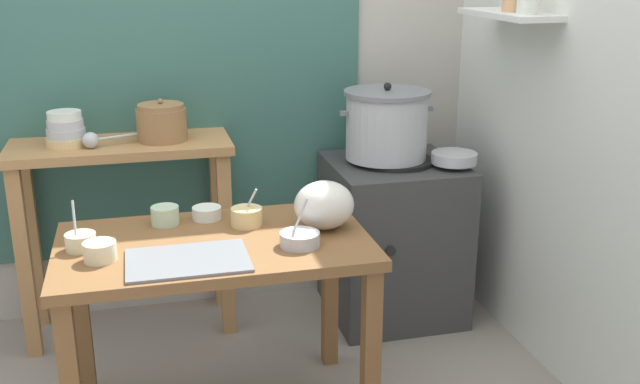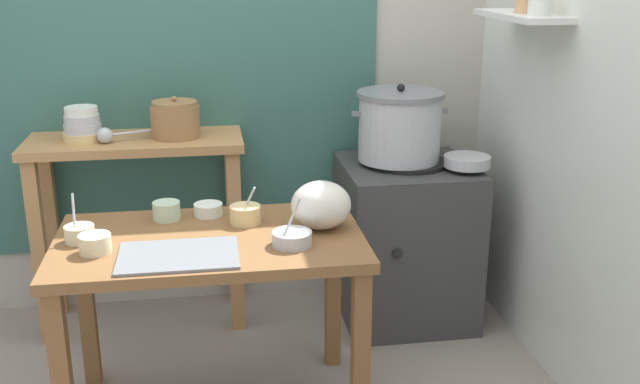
{
  "view_description": "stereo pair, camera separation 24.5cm",
  "coord_description": "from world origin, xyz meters",
  "px_view_note": "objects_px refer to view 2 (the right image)",
  "views": [
    {
      "loc": [
        -0.27,
        -2.43,
        1.68
      ],
      "look_at": [
        0.39,
        0.17,
        0.82
      ],
      "focal_mm": 41.42,
      "sensor_mm": 36.0,
      "label": 1
    },
    {
      "loc": [
        -0.03,
        -2.48,
        1.68
      ],
      "look_at": [
        0.39,
        0.17,
        0.82
      ],
      "focal_mm": 41.42,
      "sensor_mm": 36.0,
      "label": 2
    }
  ],
  "objects_px": {
    "prep_bowl_2": "(166,210)",
    "plastic_bag": "(321,205)",
    "stove_block": "(405,240)",
    "ladle": "(108,135)",
    "prep_bowl_5": "(245,214)",
    "serving_tray": "(178,255)",
    "steamer_pot": "(400,126)",
    "bowl_stack_enamel": "(82,125)",
    "prep_bowl_1": "(292,237)",
    "prep_bowl_3": "(208,209)",
    "prep_table": "(211,265)",
    "clay_pot": "(175,120)",
    "wide_pan": "(467,161)",
    "prep_bowl_0": "(79,233)",
    "back_shelf_table": "(138,185)",
    "prep_bowl_4": "(95,243)"
  },
  "relations": [
    {
      "from": "prep_table",
      "to": "prep_bowl_1",
      "type": "bearing_deg",
      "value": -23.55
    },
    {
      "from": "clay_pot",
      "to": "prep_bowl_1",
      "type": "relative_size",
      "value": 1.34
    },
    {
      "from": "back_shelf_table",
      "to": "prep_bowl_4",
      "type": "xyz_separation_m",
      "value": [
        -0.07,
        -0.9,
        0.08
      ]
    },
    {
      "from": "clay_pot",
      "to": "wide_pan",
      "type": "distance_m",
      "value": 1.32
    },
    {
      "from": "stove_block",
      "to": "prep_bowl_3",
      "type": "distance_m",
      "value": 1.09
    },
    {
      "from": "back_shelf_table",
      "to": "prep_bowl_5",
      "type": "height_order",
      "value": "back_shelf_table"
    },
    {
      "from": "ladle",
      "to": "serving_tray",
      "type": "xyz_separation_m",
      "value": [
        0.31,
        -0.91,
        -0.21
      ]
    },
    {
      "from": "stove_block",
      "to": "plastic_bag",
      "type": "bearing_deg",
      "value": -127.98
    },
    {
      "from": "steamer_pot",
      "to": "ladle",
      "type": "height_order",
      "value": "steamer_pot"
    },
    {
      "from": "steamer_pot",
      "to": "clay_pot",
      "type": "distance_m",
      "value": 1.02
    },
    {
      "from": "back_shelf_table",
      "to": "bowl_stack_enamel",
      "type": "bearing_deg",
      "value": 179.65
    },
    {
      "from": "stove_block",
      "to": "steamer_pot",
      "type": "height_order",
      "value": "steamer_pot"
    },
    {
      "from": "prep_bowl_2",
      "to": "plastic_bag",
      "type": "bearing_deg",
      "value": -18.21
    },
    {
      "from": "steamer_pot",
      "to": "prep_bowl_3",
      "type": "xyz_separation_m",
      "value": [
        -0.88,
        -0.47,
        -0.19
      ]
    },
    {
      "from": "steamer_pot",
      "to": "prep_table",
      "type": "bearing_deg",
      "value": -141.51
    },
    {
      "from": "prep_table",
      "to": "serving_tray",
      "type": "distance_m",
      "value": 0.23
    },
    {
      "from": "prep_bowl_3",
      "to": "prep_bowl_5",
      "type": "xyz_separation_m",
      "value": [
        0.14,
        -0.11,
        0.01
      ]
    },
    {
      "from": "steamer_pot",
      "to": "plastic_bag",
      "type": "distance_m",
      "value": 0.83
    },
    {
      "from": "steamer_pot",
      "to": "prep_bowl_0",
      "type": "distance_m",
      "value": 1.5
    },
    {
      "from": "stove_block",
      "to": "ladle",
      "type": "distance_m",
      "value": 1.45
    },
    {
      "from": "clay_pot",
      "to": "prep_bowl_2",
      "type": "height_order",
      "value": "clay_pot"
    },
    {
      "from": "bowl_stack_enamel",
      "to": "prep_bowl_1",
      "type": "height_order",
      "value": "bowl_stack_enamel"
    },
    {
      "from": "steamer_pot",
      "to": "stove_block",
      "type": "bearing_deg",
      "value": -26.62
    },
    {
      "from": "wide_pan",
      "to": "prep_bowl_5",
      "type": "distance_m",
      "value": 1.1
    },
    {
      "from": "back_shelf_table",
      "to": "ladle",
      "type": "distance_m",
      "value": 0.29
    },
    {
      "from": "back_shelf_table",
      "to": "plastic_bag",
      "type": "distance_m",
      "value": 1.08
    },
    {
      "from": "serving_tray",
      "to": "prep_bowl_5",
      "type": "distance_m",
      "value": 0.38
    },
    {
      "from": "prep_table",
      "to": "serving_tray",
      "type": "relative_size",
      "value": 2.75
    },
    {
      "from": "stove_block",
      "to": "ladle",
      "type": "relative_size",
      "value": 2.95
    },
    {
      "from": "prep_bowl_5",
      "to": "steamer_pot",
      "type": "bearing_deg",
      "value": 37.76
    },
    {
      "from": "back_shelf_table",
      "to": "steamer_pot",
      "type": "bearing_deg",
      "value": -5.26
    },
    {
      "from": "prep_bowl_1",
      "to": "prep_bowl_2",
      "type": "relative_size",
      "value": 1.57
    },
    {
      "from": "bowl_stack_enamel",
      "to": "prep_table",
      "type": "bearing_deg",
      "value": -56.71
    },
    {
      "from": "clay_pot",
      "to": "prep_bowl_0",
      "type": "height_order",
      "value": "clay_pot"
    },
    {
      "from": "steamer_pot",
      "to": "serving_tray",
      "type": "relative_size",
      "value": 1.12
    },
    {
      "from": "prep_table",
      "to": "clay_pot",
      "type": "bearing_deg",
      "value": 99.02
    },
    {
      "from": "steamer_pot",
      "to": "ladle",
      "type": "xyz_separation_m",
      "value": [
        -1.3,
        0.04,
        -0.01
      ]
    },
    {
      "from": "ladle",
      "to": "plastic_bag",
      "type": "xyz_separation_m",
      "value": [
        0.83,
        -0.72,
        -0.13
      ]
    },
    {
      "from": "back_shelf_table",
      "to": "prep_bowl_1",
      "type": "xyz_separation_m",
      "value": [
        0.6,
        -0.93,
        0.07
      ]
    },
    {
      "from": "bowl_stack_enamel",
      "to": "prep_bowl_1",
      "type": "bearing_deg",
      "value": -48.89
    },
    {
      "from": "prep_bowl_4",
      "to": "stove_block",
      "type": "bearing_deg",
      "value": 30.48
    },
    {
      "from": "clay_pot",
      "to": "prep_bowl_2",
      "type": "distance_m",
      "value": 0.64
    },
    {
      "from": "prep_table",
      "to": "bowl_stack_enamel",
      "type": "distance_m",
      "value": 1.04
    },
    {
      "from": "plastic_bag",
      "to": "prep_bowl_5",
      "type": "xyz_separation_m",
      "value": [
        -0.27,
        0.1,
        -0.05
      ]
    },
    {
      "from": "prep_bowl_4",
      "to": "prep_bowl_5",
      "type": "distance_m",
      "value": 0.56
    },
    {
      "from": "serving_tray",
      "to": "plastic_bag",
      "type": "xyz_separation_m",
      "value": [
        0.51,
        0.19,
        0.08
      ]
    },
    {
      "from": "prep_bowl_3",
      "to": "prep_table",
      "type": "bearing_deg",
      "value": -89.77
    },
    {
      "from": "wide_pan",
      "to": "prep_bowl_0",
      "type": "height_order",
      "value": "prep_bowl_0"
    },
    {
      "from": "stove_block",
      "to": "serving_tray",
      "type": "bearing_deg",
      "value": -140.36
    },
    {
      "from": "ladle",
      "to": "prep_bowl_1",
      "type": "height_order",
      "value": "ladle"
    }
  ]
}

